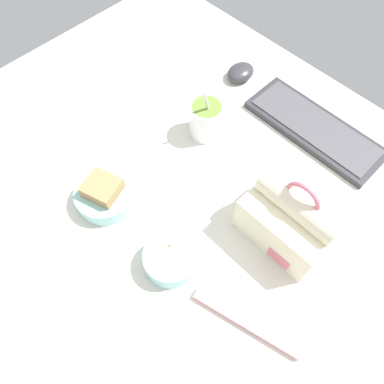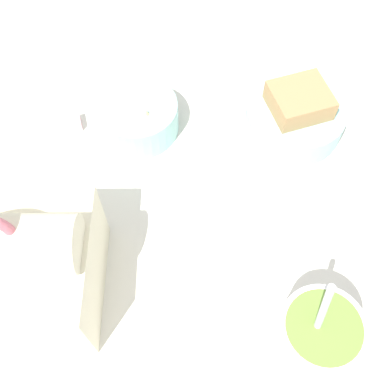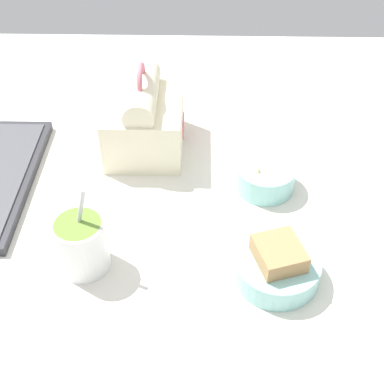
# 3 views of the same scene
# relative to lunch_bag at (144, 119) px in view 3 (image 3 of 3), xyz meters

# --- Properties ---
(desk_surface) EXTENTS (1.40, 1.10, 0.02)m
(desk_surface) POSITION_rel_lunch_bag_xyz_m (-0.19, -0.09, -0.08)
(desk_surface) COLOR silver
(desk_surface) RESTS_ON ground
(lunch_bag) EXTENTS (0.19, 0.15, 0.19)m
(lunch_bag) POSITION_rel_lunch_bag_xyz_m (0.00, 0.00, 0.00)
(lunch_bag) COLOR #EFE5C1
(lunch_bag) RESTS_ON desk_surface
(soup_cup) EXTENTS (0.08, 0.08, 0.16)m
(soup_cup) POSITION_rel_lunch_bag_xyz_m (-0.32, 0.07, -0.02)
(soup_cup) COLOR white
(soup_cup) RESTS_ON desk_surface
(bento_bowl_sandwich) EXTENTS (0.13, 0.13, 0.07)m
(bento_bowl_sandwich) POSITION_rel_lunch_bag_xyz_m (-0.34, -0.23, -0.04)
(bento_bowl_sandwich) COLOR #93D1CC
(bento_bowl_sandwich) RESTS_ON desk_surface
(bento_bowl_snacks) EXTENTS (0.11, 0.11, 0.06)m
(bento_bowl_snacks) POSITION_rel_lunch_bag_xyz_m (-0.12, -0.23, -0.04)
(bento_bowl_snacks) COLOR #93D1CC
(bento_bowl_snacks) RESTS_ON desk_surface
(chopstick_case) EXTENTS (0.22, 0.08, 0.02)m
(chopstick_case) POSITION_rel_lunch_bag_xyz_m (0.07, -0.21, -0.06)
(chopstick_case) COLOR pink
(chopstick_case) RESTS_ON desk_surface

